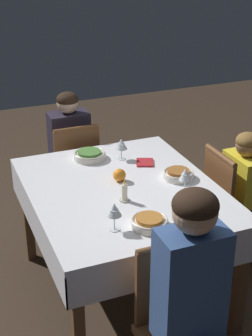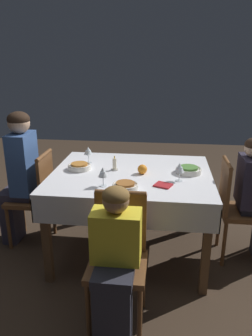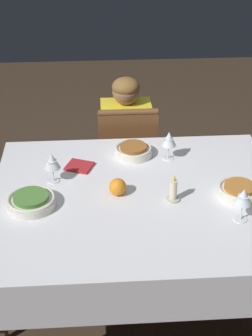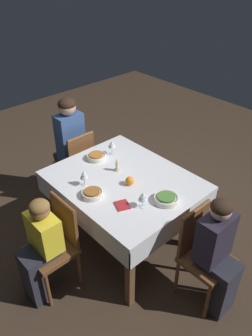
# 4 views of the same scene
# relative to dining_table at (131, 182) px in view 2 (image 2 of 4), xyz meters

# --- Properties ---
(ground_plane) EXTENTS (8.00, 8.00, 0.00)m
(ground_plane) POSITION_rel_dining_table_xyz_m (0.00, 0.00, -0.69)
(ground_plane) COLOR #3D2D21
(dining_table) EXTENTS (1.34, 1.10, 0.78)m
(dining_table) POSITION_rel_dining_table_xyz_m (0.00, 0.00, 0.00)
(dining_table) COLOR silver
(dining_table) RESTS_ON ground_plane
(chair_west) EXTENTS (0.38, 0.37, 0.89)m
(chair_west) POSITION_rel_dining_table_xyz_m (-0.90, 0.08, -0.19)
(chair_west) COLOR brown
(chair_west) RESTS_ON ground_plane
(chair_east) EXTENTS (0.38, 0.37, 0.89)m
(chair_east) POSITION_rel_dining_table_xyz_m (0.90, 0.05, -0.19)
(chair_east) COLOR brown
(chair_east) RESTS_ON ground_plane
(chair_south) EXTENTS (0.37, 0.38, 0.89)m
(chair_south) POSITION_rel_dining_table_xyz_m (-0.00, -0.78, -0.19)
(chair_south) COLOR brown
(chair_south) RESTS_ON ground_plane
(person_adult_denim) EXTENTS (0.34, 0.30, 1.26)m
(person_adult_denim) POSITION_rel_dining_table_xyz_m (-1.04, 0.08, 0.02)
(person_adult_denim) COLOR #383342
(person_adult_denim) RESTS_ON ground_plane
(person_child_yellow) EXTENTS (0.30, 0.33, 1.00)m
(person_child_yellow) POSITION_rel_dining_table_xyz_m (-0.00, -0.94, -0.14)
(person_child_yellow) COLOR #282833
(person_child_yellow) RESTS_ON ground_plane
(bowl_west) EXTENTS (0.20, 0.20, 0.06)m
(bowl_west) POSITION_rel_dining_table_xyz_m (-0.46, 0.03, 0.11)
(bowl_west) COLOR silver
(bowl_west) RESTS_ON dining_table
(wine_glass_west) EXTENTS (0.08, 0.08, 0.16)m
(wine_glass_west) POSITION_rel_dining_table_xyz_m (-0.42, 0.21, 0.20)
(wine_glass_west) COLOR white
(wine_glass_west) RESTS_ON dining_table
(bowl_east) EXTENTS (0.22, 0.22, 0.06)m
(bowl_east) POSITION_rel_dining_table_xyz_m (0.48, 0.05, 0.11)
(bowl_east) COLOR silver
(bowl_east) RESTS_ON dining_table
(wine_glass_east) EXTENTS (0.08, 0.08, 0.15)m
(wine_glass_east) POSITION_rel_dining_table_xyz_m (0.39, -0.15, 0.19)
(wine_glass_east) COLOR white
(wine_glass_east) RESTS_ON dining_table
(bowl_south) EXTENTS (0.19, 0.19, 0.06)m
(bowl_south) POSITION_rel_dining_table_xyz_m (-0.01, -0.37, 0.11)
(bowl_south) COLOR silver
(bowl_south) RESTS_ON dining_table
(wine_glass_south) EXTENTS (0.07, 0.07, 0.15)m
(wine_glass_south) POSITION_rel_dining_table_xyz_m (-0.18, -0.32, 0.20)
(wine_glass_south) COLOR white
(wine_glass_south) RESTS_ON dining_table
(candle_centerpiece) EXTENTS (0.06, 0.06, 0.13)m
(candle_centerpiece) POSITION_rel_dining_table_xyz_m (-0.15, 0.05, 0.13)
(candle_centerpiece) COLOR beige
(candle_centerpiece) RESTS_ON dining_table
(orange_fruit) EXTENTS (0.08, 0.08, 0.08)m
(orange_fruit) POSITION_rel_dining_table_xyz_m (0.09, -0.01, 0.13)
(orange_fruit) COLOR orange
(orange_fruit) RESTS_ON dining_table
(napkin_red_folded) EXTENTS (0.16, 0.15, 0.01)m
(napkin_red_folded) POSITION_rel_dining_table_xyz_m (0.27, -0.26, 0.09)
(napkin_red_folded) COLOR #AD2328
(napkin_red_folded) RESTS_ON dining_table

